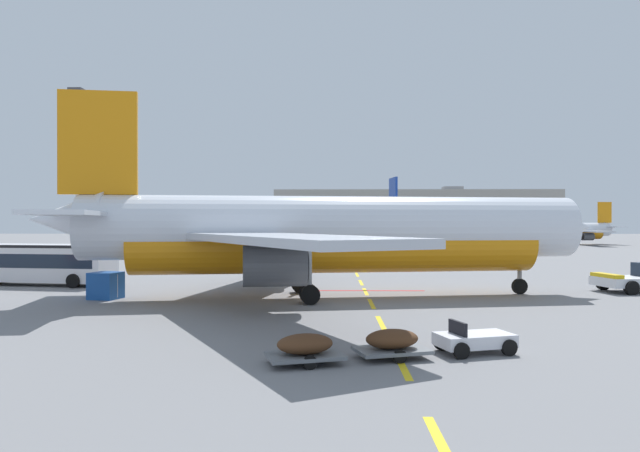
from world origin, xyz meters
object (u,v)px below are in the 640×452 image
(airliner_foreground, at_px, (327,233))
(apron_shuttle_bus, at_px, (34,261))
(airliner_mid_left, at_px, (563,231))
(airliner_far_center, at_px, (416,228))
(baggage_train, at_px, (393,343))
(apron_light_mast_near, at_px, (77,151))
(uld_cargo_container, at_px, (106,286))

(airliner_foreground, xyz_separation_m, apron_shuttle_bus, (-21.68, 6.71, -2.20))
(airliner_mid_left, bearing_deg, airliner_far_center, -130.90)
(airliner_far_center, height_order, baggage_train, airliner_far_center)
(apron_light_mast_near, bearing_deg, airliner_foreground, -50.16)
(baggage_train, bearing_deg, apron_light_mast_near, 122.74)
(baggage_train, bearing_deg, airliner_far_center, 80.80)
(airliner_foreground, xyz_separation_m, airliner_mid_left, (50.35, 88.99, -0.93))
(airliner_foreground, bearing_deg, airliner_far_center, 74.89)
(airliner_far_center, bearing_deg, apron_shuttle_bus, -131.55)
(apron_shuttle_bus, xyz_separation_m, uld_cargo_container, (8.37, -7.60, -0.95))
(airliner_foreground, distance_m, apron_light_mast_near, 53.71)
(apron_shuttle_bus, height_order, apron_light_mast_near, apron_light_mast_near)
(airliner_far_center, distance_m, apron_light_mast_near, 47.23)
(airliner_mid_left, bearing_deg, uld_cargo_container, -125.31)
(airliner_mid_left, bearing_deg, apron_light_mast_near, -150.04)
(baggage_train, bearing_deg, airliner_foreground, 98.42)
(apron_shuttle_bus, xyz_separation_m, baggage_train, (24.00, -22.36, -1.23))
(apron_shuttle_bus, distance_m, uld_cargo_container, 11.34)
(airliner_foreground, height_order, baggage_train, airliner_foreground)
(airliner_mid_left, height_order, apron_light_mast_near, apron_light_mast_near)
(airliner_mid_left, distance_m, airliner_far_center, 58.41)
(airliner_foreground, xyz_separation_m, baggage_train, (2.32, -15.65, -3.42))
(airliner_foreground, height_order, uld_cargo_container, airliner_foreground)
(airliner_mid_left, bearing_deg, airliner_foreground, -119.50)
(airliner_far_center, xyz_separation_m, uld_cargo_container, (-25.42, -45.72, -3.09))
(baggage_train, xyz_separation_m, apron_light_mast_near, (-36.09, 56.13, 13.67))
(airliner_mid_left, xyz_separation_m, uld_cargo_container, (-63.66, -89.87, -2.22))
(apron_shuttle_bus, relative_size, apron_light_mast_near, 0.54)
(apron_shuttle_bus, height_order, baggage_train, apron_shuttle_bus)
(airliner_mid_left, relative_size, apron_light_mast_near, 1.17)
(apron_light_mast_near, bearing_deg, apron_shuttle_bus, -70.30)
(airliner_mid_left, distance_m, apron_light_mast_near, 97.74)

